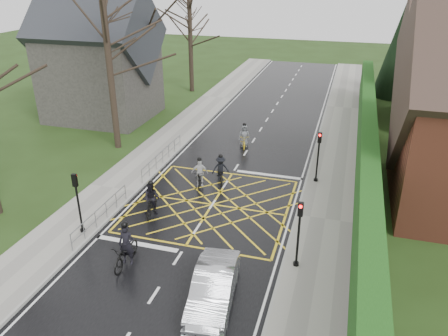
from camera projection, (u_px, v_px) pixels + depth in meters
The scene contains 22 objects.
ground at pixel (212, 205), 23.65m from camera, with size 120.00×120.00×0.00m, color black.
road at pixel (212, 204), 23.65m from camera, with size 9.00×80.00×0.01m, color black.
sidewalk_right at pixel (325, 220), 22.07m from camera, with size 3.00×80.00×0.15m, color gray.
sidewalk_left at pixel (113, 189), 25.16m from camera, with size 3.00×80.00×0.15m, color gray.
stone_wall at pixel (363, 171), 26.73m from camera, with size 0.50×38.00×0.70m, color slate.
hedge at pixel (366, 144), 25.99m from camera, with size 0.90×38.00×2.80m, color #12370F.
conifer at pixel (403, 44), 41.41m from camera, with size 4.60×4.60×10.00m.
church at pixel (99, 58), 35.50m from camera, with size 8.80×7.80×11.00m.
tree_near at pixel (106, 32), 27.86m from camera, with size 9.24×9.24×11.44m.
tree_mid at pixel (146, 9), 34.77m from camera, with size 10.08×10.08×12.48m.
tree_far at pixel (190, 18), 42.16m from camera, with size 8.40×8.40×10.40m.
railing_south at pixel (101, 211), 21.47m from camera, with size 0.05×5.04×1.03m.
railing_north at pixel (162, 154), 27.99m from camera, with size 0.05×6.04×1.03m.
traffic_light_ne at pixel (318, 158), 25.29m from camera, with size 0.24×0.31×3.21m.
traffic_light_se at pixel (298, 235), 17.98m from camera, with size 0.24×0.31×3.21m.
traffic_light_sw at pixel (79, 204), 20.35m from camera, with size 0.24×0.31×3.21m.
cyclist_rear at pixel (126, 251), 18.67m from camera, with size 0.81×2.17×2.08m.
cyclist_back at pixel (152, 202), 22.42m from camera, with size 0.97×1.99×1.93m.
cyclist_mid at pixel (220, 172), 25.94m from camera, with size 1.32×1.89×1.74m.
cyclist_front at pixel (199, 176), 25.37m from camera, with size 1.05×1.88×1.81m.
cyclist_lead at pixel (244, 139), 30.97m from camera, with size 1.15×1.92×1.76m.
car at pixel (213, 287), 16.49m from camera, with size 1.49×4.29×1.41m, color #B2B3B9.
Camera 1 is at (6.45, -19.60, 11.74)m, focal length 35.00 mm.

